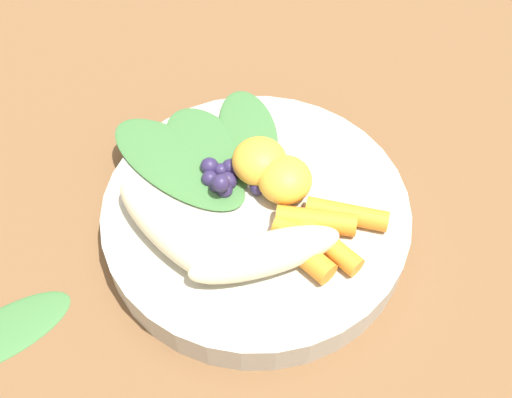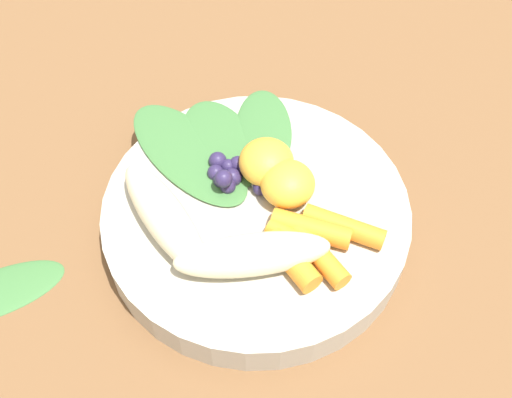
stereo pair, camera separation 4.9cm
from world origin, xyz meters
name	(u,v)px [view 1 (the left image)]	position (x,y,z in m)	size (l,w,h in m)	color
ground_plane	(256,229)	(0.00, 0.00, 0.00)	(2.40, 2.40, 0.00)	brown
bowl	(256,218)	(0.00, 0.00, 0.02)	(0.24, 0.24, 0.03)	#B2AD9E
banana_peeled_left	(265,254)	(0.05, 0.01, 0.05)	(0.11, 0.03, 0.03)	beige
banana_peeled_right	(169,229)	(0.04, -0.06, 0.05)	(0.11, 0.03, 0.03)	beige
orange_segment_near	(266,162)	(-0.03, 0.00, 0.05)	(0.04, 0.04, 0.03)	#F4A833
orange_segment_far	(285,180)	(-0.02, 0.02, 0.05)	(0.04, 0.04, 0.03)	#F4A833
carrot_front	(304,254)	(0.05, 0.04, 0.04)	(0.02, 0.02, 0.05)	orange
carrot_mid_left	(304,235)	(0.03, 0.04, 0.04)	(0.02, 0.02, 0.05)	orange
carrot_mid_right	(327,244)	(0.03, 0.06, 0.04)	(0.02, 0.02, 0.06)	orange
carrot_rear	(316,221)	(0.02, 0.05, 0.04)	(0.02, 0.02, 0.06)	orange
carrot_small	(347,214)	(0.01, 0.07, 0.04)	(0.02, 0.02, 0.06)	orange
blueberry_pile	(226,177)	(-0.02, -0.03, 0.04)	(0.04, 0.05, 0.03)	#2D234C
coconut_shred_patch	(268,172)	(-0.03, 0.01, 0.03)	(0.04, 0.04, 0.00)	white
kale_leaf_left	(248,131)	(-0.08, -0.01, 0.03)	(0.10, 0.05, 0.01)	#3D7038
kale_leaf_right	(208,149)	(-0.05, -0.04, 0.03)	(0.10, 0.06, 0.01)	#3D7038
kale_leaf_rear	(178,162)	(-0.04, -0.07, 0.03)	(0.14, 0.06, 0.01)	#3D7038
kale_leaf_stray	(2,332)	(0.11, -0.18, 0.00)	(0.11, 0.04, 0.01)	#3D7038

